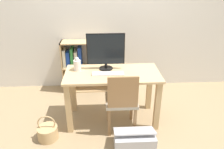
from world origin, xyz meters
TOP-DOWN VIEW (x-y plane):
  - ground_plane at (0.00, 0.00)m, footprint 10.00×10.00m
  - wall_back at (0.00, 1.09)m, footprint 8.00×0.05m
  - desk at (0.00, 0.00)m, footprint 1.24×0.61m
  - monitor at (-0.08, 0.13)m, footprint 0.50×0.18m
  - keyboard at (-0.06, -0.04)m, footprint 0.40×0.12m
  - vase at (-0.46, 0.10)m, footprint 0.10×0.10m
  - chair at (0.10, -0.26)m, footprint 0.40×0.40m
  - bookshelf at (-0.54, 0.91)m, footprint 0.79×0.28m
  - basket at (-0.83, -0.38)m, footprint 0.25×0.25m
  - storage_box at (0.23, -0.59)m, footprint 0.48×0.31m

SIDE VIEW (x-z plane):
  - ground_plane at x=0.00m, z-range 0.00..0.00m
  - basket at x=-0.83m, z-range -0.08..0.27m
  - storage_box at x=0.23m, z-range -0.02..0.24m
  - bookshelf at x=-0.54m, z-range 0.01..0.89m
  - chair at x=0.10m, z-range 0.04..0.88m
  - desk at x=0.00m, z-range 0.21..0.93m
  - keyboard at x=-0.06m, z-range 0.72..0.74m
  - vase at x=-0.46m, z-range 0.71..0.89m
  - monitor at x=-0.08m, z-range 0.74..1.23m
  - wall_back at x=0.00m, z-range 0.00..2.60m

